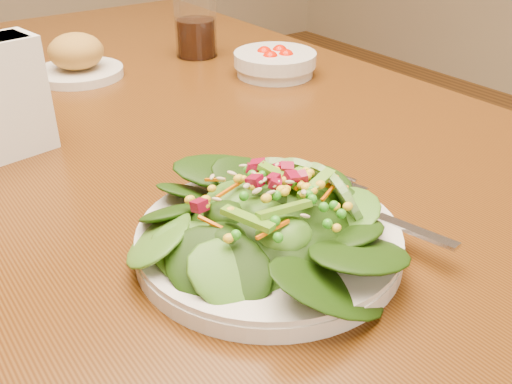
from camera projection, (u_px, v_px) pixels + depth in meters
dining_table at (146, 172)px, 0.89m from camera, size 0.90×1.40×0.75m
salad_plate at (277, 223)px, 0.53m from camera, size 0.26×0.25×0.07m
bread_plate at (77, 60)px, 0.97m from camera, size 0.15×0.15×0.08m
tomato_bowl at (275, 63)px, 0.98m from camera, size 0.14×0.14×0.05m
drinking_glass at (196, 25)px, 1.06m from camera, size 0.08×0.08×0.14m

